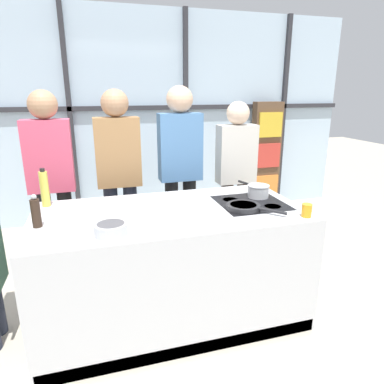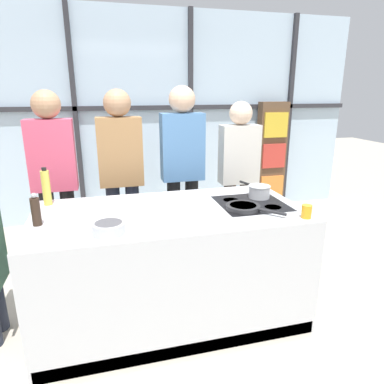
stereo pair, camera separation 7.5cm
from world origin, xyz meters
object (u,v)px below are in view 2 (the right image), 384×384
Objects in this scene: spectator_far_left at (54,174)px; spectator_center_right at (183,165)px; white_plate at (116,206)px; pepper_grinder at (36,211)px; saucepan at (259,191)px; spectator_far_right at (239,171)px; oil_bottle at (46,187)px; juice_glass_near at (307,212)px; spectator_center_left at (121,170)px; mixing_bowl at (109,228)px; frying_pan at (244,207)px.

spectator_far_left is 0.98× the size of spectator_center_right.
spectator_far_left is 7.83× the size of white_plate.
pepper_grinder is at bearing 89.37° from spectator_far_left.
white_plate is at bearing 177.67° from saucepan.
spectator_far_right is 5.07× the size of saucepan.
saucepan is 1.10× the size of oil_bottle.
spectator_far_left reaches higher than juice_glass_near.
saucepan is at bearing 123.36° from spectator_center_right.
spectator_center_left is at bearing 0.00° from spectator_far_right.
pepper_grinder reaches higher than white_plate.
spectator_far_left is at bearing 144.99° from juice_glass_near.
saucepan reaches higher than mixing_bowl.
spectator_far_right is at bearing 70.14° from frying_pan.
white_plate is at bearing 161.84° from frying_pan.
spectator_center_left is at bearing 56.69° from pepper_grinder.
spectator_far_right is 4.31× the size of frying_pan.
spectator_center_left is at bearing 145.85° from saucepan.
pepper_grinder reaches higher than juice_glass_near.
spectator_far_left is at bearing 110.61° from mixing_bowl.
spectator_far_right is 2.04m from pepper_grinder.
frying_pan is at bearing -133.31° from saucepan.
spectator_far_right is 7.98× the size of mixing_bowl.
white_plate is 0.58m from pepper_grinder.
oil_bottle reaches higher than mixing_bowl.
oil_bottle is (-0.45, 0.70, 0.10)m from mixing_bowl.
pepper_grinder is at bearing -155.14° from white_plate.
spectator_center_left reaches higher than spectator_far_left.
saucepan is at bearing 6.50° from pepper_grinder.
saucepan is 0.54m from juice_glass_near.
spectator_center_right is 8.00× the size of white_plate.
oil_bottle is at bearing 160.78° from frying_pan.
oil_bottle is 1.96m from juice_glass_near.
spectator_far_left is at bearing 156.41° from saucepan.
spectator_center_right is 4.69× the size of frying_pan.
saucepan reaches higher than white_plate.
spectator_center_left reaches higher than mixing_bowl.
juice_glass_near is at bearing -10.40° from pepper_grinder.
spectator_center_right is at bearing -180.00° from spectator_center_left.
spectator_center_right reaches higher than frying_pan.
spectator_far_right is (1.20, 0.00, -0.08)m from spectator_center_left.
saucepan is at bearing -8.27° from oil_bottle.
spectator_far_right is 1.26m from juice_glass_near.
spectator_far_right is at bearing 27.16° from pepper_grinder.
spectator_far_right is (1.80, -0.00, -0.08)m from spectator_far_left.
spectator_far_right is at bearing -180.00° from spectator_center_left.
frying_pan is 0.45m from juice_glass_near.
white_plate is (-1.18, 0.05, -0.05)m from saucepan.
white_plate is (0.51, -0.69, -0.13)m from spectator_far_left.
spectator_far_left is at bearing 89.98° from oil_bottle.
spectator_center_left is at bearing 82.73° from mixing_bowl.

